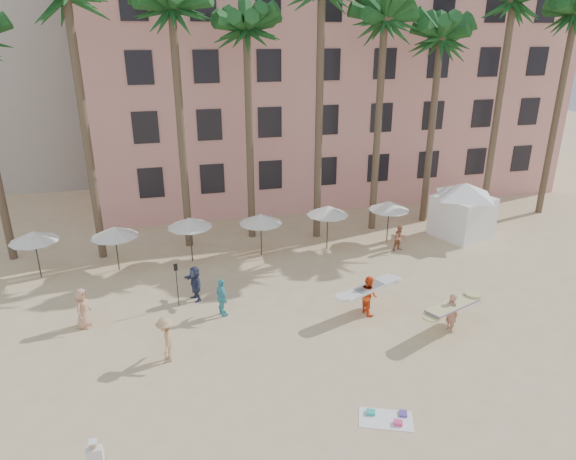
{
  "coord_description": "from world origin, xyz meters",
  "views": [
    {
      "loc": [
        -6.26,
        -14.6,
        12.26
      ],
      "look_at": [
        -1.04,
        6.0,
        4.0
      ],
      "focal_mm": 32.0,
      "sensor_mm": 36.0,
      "label": 1
    }
  ],
  "objects_px": {
    "pink_hotel": "(324,88)",
    "carrier_yellow": "(452,310)",
    "cabana": "(463,205)",
    "carrier_white": "(369,294)"
  },
  "relations": [
    {
      "from": "cabana",
      "to": "carrier_white",
      "type": "relative_size",
      "value": 1.82
    },
    {
      "from": "pink_hotel",
      "to": "carrier_white",
      "type": "relative_size",
      "value": 11.12
    },
    {
      "from": "cabana",
      "to": "carrier_yellow",
      "type": "bearing_deg",
      "value": -123.52
    },
    {
      "from": "cabana",
      "to": "carrier_yellow",
      "type": "distance_m",
      "value": 11.92
    },
    {
      "from": "pink_hotel",
      "to": "carrier_white",
      "type": "xyz_separation_m",
      "value": [
        -4.54,
        -21.27,
        -7.0
      ]
    },
    {
      "from": "pink_hotel",
      "to": "cabana",
      "type": "distance_m",
      "value": 15.7
    },
    {
      "from": "cabana",
      "to": "pink_hotel",
      "type": "bearing_deg",
      "value": 109.91
    },
    {
      "from": "pink_hotel",
      "to": "carrier_yellow",
      "type": "height_order",
      "value": "pink_hotel"
    },
    {
      "from": "pink_hotel",
      "to": "cabana",
      "type": "xyz_separation_m",
      "value": [
        4.95,
        -13.67,
        -5.93
      ]
    },
    {
      "from": "carrier_yellow",
      "to": "carrier_white",
      "type": "relative_size",
      "value": 1.0
    }
  ]
}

